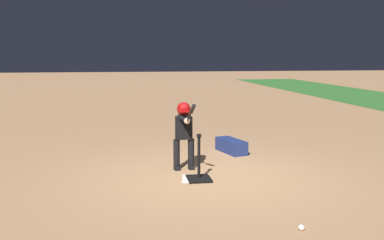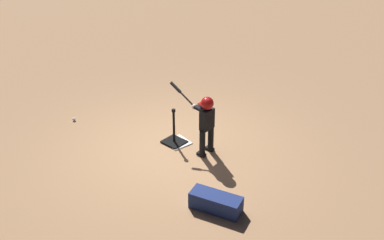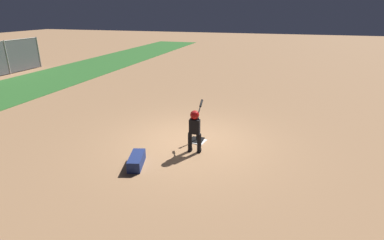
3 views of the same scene
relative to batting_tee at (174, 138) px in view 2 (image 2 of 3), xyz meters
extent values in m
plane|color=#AD7F56|center=(-0.09, 0.17, -0.11)|extent=(90.00, 90.00, 0.00)
cube|color=white|center=(-0.05, -0.04, -0.10)|extent=(0.51, 0.51, 0.02)
cube|color=black|center=(0.00, 0.00, -0.09)|extent=(0.43, 0.38, 0.04)
cylinder|color=black|center=(0.00, 0.00, 0.27)|extent=(0.05, 0.05, 0.67)
cylinder|color=black|center=(0.00, 0.00, 0.63)|extent=(0.08, 0.08, 0.05)
cylinder|color=black|center=(-0.74, -0.01, 0.16)|extent=(0.12, 0.12, 0.55)
cube|color=black|center=(-0.72, -0.01, -0.08)|extent=(0.18, 0.10, 0.06)
cylinder|color=black|center=(-0.73, -0.27, 0.16)|extent=(0.12, 0.12, 0.55)
cube|color=black|center=(-0.71, -0.27, -0.08)|extent=(0.18, 0.10, 0.06)
cube|color=black|center=(-0.73, -0.14, 0.64)|extent=(0.17, 0.29, 0.41)
sphere|color=#DBB293|center=(-0.73, -0.14, 0.96)|extent=(0.21, 0.21, 0.21)
sphere|color=maroon|center=(-0.73, -0.14, 0.98)|extent=(0.24, 0.24, 0.24)
cube|color=maroon|center=(-0.63, -0.14, 0.95)|extent=(0.13, 0.19, 0.01)
cylinder|color=black|center=(-0.58, -0.09, 0.83)|extent=(0.34, 0.16, 0.12)
cylinder|color=black|center=(-0.58, -0.18, 0.83)|extent=(0.34, 0.19, 0.12)
sphere|color=#DBB293|center=(-0.43, -0.13, 0.81)|extent=(0.10, 0.10, 0.10)
cylinder|color=black|center=(-0.14, -0.12, 0.97)|extent=(0.59, 0.05, 0.35)
cylinder|color=black|center=(0.04, -0.11, 1.07)|extent=(0.27, 0.07, 0.19)
cylinder|color=black|center=(-0.45, -0.13, 0.80)|extent=(0.04, 0.05, 0.05)
sphere|color=white|center=(2.30, 0.80, -0.07)|extent=(0.07, 0.07, 0.07)
cube|color=navy|center=(-1.93, 1.04, 0.03)|extent=(0.89, 0.53, 0.28)
camera|label=1|loc=(7.02, -1.28, 1.94)|focal=42.00mm
camera|label=2|loc=(-5.45, 5.54, 4.64)|focal=42.00mm
camera|label=3|loc=(-7.98, -2.28, 3.62)|focal=28.00mm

